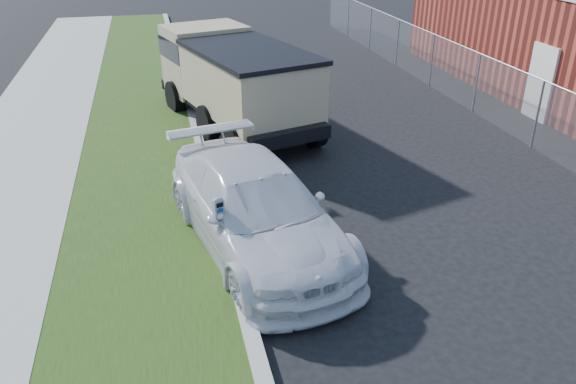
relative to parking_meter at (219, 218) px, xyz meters
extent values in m
plane|color=black|center=(2.78, -0.14, -1.11)|extent=(120.00, 120.00, 0.00)
cube|color=gray|center=(0.18, 1.86, -1.03)|extent=(0.25, 50.00, 0.15)
cube|color=#1C3D10|center=(-1.42, 1.86, -1.04)|extent=(3.00, 50.00, 0.13)
plane|color=slate|center=(8.78, 6.86, -0.21)|extent=(0.00, 30.00, 30.00)
cylinder|color=gray|center=(8.78, 6.86, 0.69)|extent=(0.04, 30.00, 0.04)
cylinder|color=gray|center=(8.78, 3.86, -0.21)|extent=(0.06, 0.06, 1.80)
cylinder|color=gray|center=(8.78, 6.86, -0.21)|extent=(0.06, 0.06, 1.80)
cylinder|color=gray|center=(8.78, 9.86, -0.21)|extent=(0.06, 0.06, 1.80)
cylinder|color=gray|center=(8.78, 12.86, -0.21)|extent=(0.06, 0.06, 1.80)
cylinder|color=gray|center=(8.78, 15.86, -0.21)|extent=(0.06, 0.06, 1.80)
cylinder|color=gray|center=(8.78, 18.86, -0.21)|extent=(0.06, 0.06, 1.80)
cylinder|color=gray|center=(8.78, 21.86, -0.21)|extent=(0.06, 0.06, 1.80)
cube|color=silver|center=(10.23, 5.86, -0.01)|extent=(0.08, 1.10, 2.20)
cylinder|color=#3F4247|center=(0.00, 0.00, -0.49)|extent=(0.08, 0.08, 0.98)
cube|color=slate|center=(0.00, 0.00, 0.17)|extent=(0.20, 0.17, 0.29)
ellipsoid|color=slate|center=(0.00, 0.00, 0.32)|extent=(0.22, 0.17, 0.11)
cube|color=black|center=(0.02, -0.06, 0.27)|extent=(0.12, 0.05, 0.08)
cube|color=#0D3399|center=(0.02, -0.06, 0.16)|extent=(0.10, 0.04, 0.07)
cylinder|color=silver|center=(0.02, -0.06, 0.05)|extent=(0.10, 0.04, 0.11)
cube|color=#3F4247|center=(0.02, -0.06, 0.19)|extent=(0.04, 0.02, 0.05)
imported|color=silver|center=(0.77, 0.82, -0.32)|extent=(3.24, 5.75, 1.57)
cube|color=black|center=(1.44, 7.16, -0.39)|extent=(3.82, 6.70, 0.35)
cube|color=#988962|center=(0.82, 9.35, 0.43)|extent=(2.73, 2.35, 1.98)
cube|color=black|center=(0.82, 9.35, 0.83)|extent=(2.76, 2.38, 0.59)
cube|color=#988962|center=(1.65, 6.40, 0.43)|extent=(3.42, 4.65, 1.59)
cube|color=black|center=(1.65, 6.40, 1.25)|extent=(3.54, 4.77, 0.12)
cube|color=black|center=(0.56, 10.26, -0.46)|extent=(2.33, 0.79, 0.30)
cylinder|color=black|center=(-0.25, 8.95, -0.61)|extent=(0.57, 1.04, 0.99)
cylinder|color=black|center=(1.94, 9.57, -0.61)|extent=(0.57, 1.04, 0.99)
cylinder|color=black|center=(0.47, 6.37, -0.61)|extent=(0.57, 1.04, 0.99)
cylinder|color=black|center=(2.67, 6.99, -0.61)|extent=(0.57, 1.04, 0.99)
cylinder|color=black|center=(0.96, 4.66, -0.61)|extent=(0.57, 1.04, 0.99)
cylinder|color=black|center=(3.15, 5.28, -0.61)|extent=(0.57, 1.04, 0.99)
camera|label=1|loc=(-0.79, -8.13, 4.57)|focal=35.00mm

